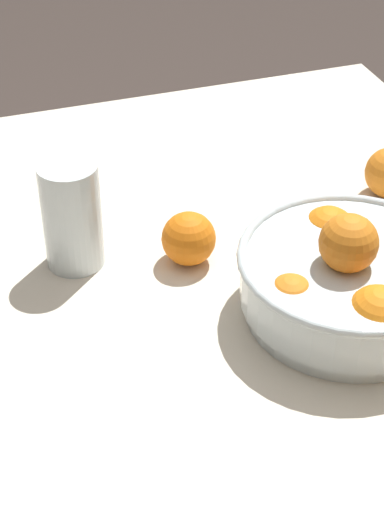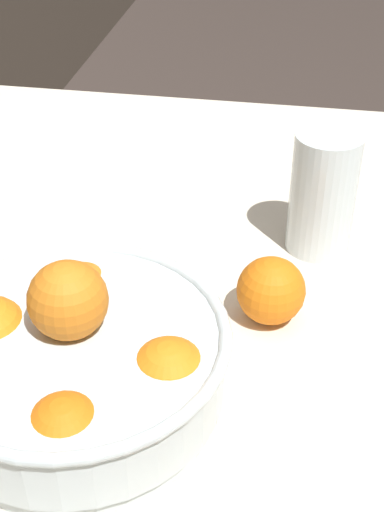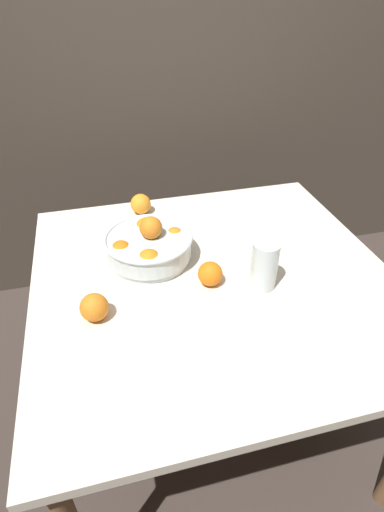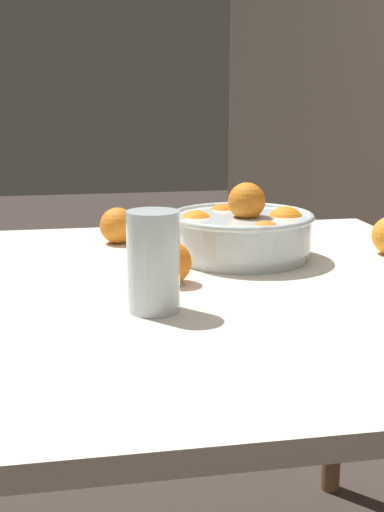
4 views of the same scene
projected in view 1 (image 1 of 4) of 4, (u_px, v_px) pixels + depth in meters
dining_table at (180, 320)px, 1.18m from camera, size 1.08×1.05×0.72m
fruit_bowl at (350, 279)px, 1.05m from camera, size 0.28×0.28×0.15m
juice_glass at (72, 219)px, 1.12m from camera, size 0.08×0.08×0.15m
orange_loose_aside at (189, 239)px, 1.14m from camera, size 0.07×0.07×0.07m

